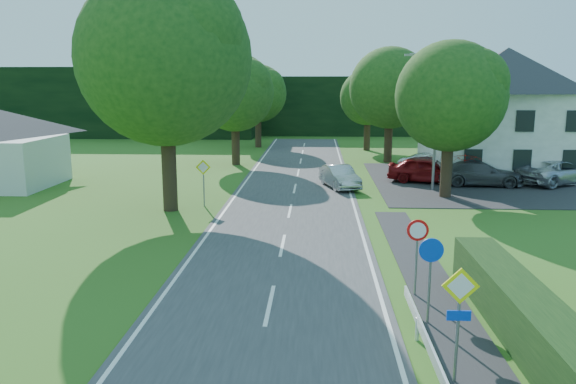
# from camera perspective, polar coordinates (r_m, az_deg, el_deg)

# --- Properties ---
(road) EXTENTS (7.00, 80.00, 0.04)m
(road) POSITION_cam_1_polar(r_m,az_deg,el_deg) (24.03, -0.27, -4.11)
(road) COLOR #3B3C3E
(road) RESTS_ON ground
(parking_pad) EXTENTS (14.00, 16.00, 0.04)m
(parking_pad) POSITION_cam_1_polar(r_m,az_deg,el_deg) (38.22, 19.17, 0.98)
(parking_pad) COLOR #272629
(parking_pad) RESTS_ON ground
(line_edge_left) EXTENTS (0.12, 80.00, 0.01)m
(line_edge_left) POSITION_cam_1_polar(r_m,az_deg,el_deg) (24.42, -7.92, -3.91)
(line_edge_left) COLOR white
(line_edge_left) RESTS_ON road
(line_edge_right) EXTENTS (0.12, 80.00, 0.01)m
(line_edge_right) POSITION_cam_1_polar(r_m,az_deg,el_deg) (24.06, 7.50, -4.12)
(line_edge_right) COLOR white
(line_edge_right) RESTS_ON road
(line_centre) EXTENTS (0.12, 80.00, 0.01)m
(line_centre) POSITION_cam_1_polar(r_m,az_deg,el_deg) (24.02, -0.27, -4.05)
(line_centre) COLOR white
(line_centre) RESTS_ON road
(tree_main) EXTENTS (9.40, 9.40, 11.64)m
(tree_main) POSITION_cam_1_polar(r_m,az_deg,el_deg) (28.13, -12.28, 9.82)
(tree_main) COLOR #184314
(tree_main) RESTS_ON ground
(tree_left_far) EXTENTS (7.00, 7.00, 8.58)m
(tree_left_far) POSITION_cam_1_polar(r_m,az_deg,el_deg) (43.66, -5.40, 8.37)
(tree_left_far) COLOR #184314
(tree_left_far) RESTS_ON ground
(tree_right_far) EXTENTS (7.40, 7.40, 9.09)m
(tree_right_far) POSITION_cam_1_polar(r_m,az_deg,el_deg) (45.54, 10.27, 8.68)
(tree_right_far) COLOR #184314
(tree_right_far) RESTS_ON ground
(tree_left_back) EXTENTS (6.60, 6.60, 8.07)m
(tree_left_back) POSITION_cam_1_polar(r_m,az_deg,el_deg) (55.51, -3.07, 8.71)
(tree_left_back) COLOR #184314
(tree_left_back) RESTS_ON ground
(tree_right_back) EXTENTS (6.20, 6.20, 7.56)m
(tree_right_back) POSITION_cam_1_polar(r_m,az_deg,el_deg) (53.42, 8.09, 8.25)
(tree_right_back) COLOR #184314
(tree_right_back) RESTS_ON ground
(tree_right_mid) EXTENTS (7.00, 7.00, 8.58)m
(tree_right_mid) POSITION_cam_1_polar(r_m,az_deg,el_deg) (32.03, 16.06, 7.03)
(tree_right_mid) COLOR #184314
(tree_right_mid) RESTS_ON ground
(treeline_left) EXTENTS (44.00, 6.00, 8.00)m
(treeline_left) POSITION_cam_1_polar(r_m,az_deg,el_deg) (71.48, -21.48, 8.47)
(treeline_left) COLOR black
(treeline_left) RESTS_ON ground
(treeline_right) EXTENTS (30.00, 5.00, 7.00)m
(treeline_right) POSITION_cam_1_polar(r_m,az_deg,el_deg) (69.53, 8.59, 8.64)
(treeline_right) COLOR black
(treeline_right) RESTS_ON ground
(house_white) EXTENTS (10.60, 8.40, 8.60)m
(house_white) POSITION_cam_1_polar(r_m,az_deg,el_deg) (41.20, 21.11, 7.69)
(house_white) COLOR silver
(house_white) RESTS_ON ground
(streetlight) EXTENTS (2.03, 0.18, 8.00)m
(streetlight) POSITION_cam_1_polar(r_m,az_deg,el_deg) (33.88, 14.59, 7.59)
(streetlight) COLOR gray
(streetlight) RESTS_ON ground
(sign_priority_right) EXTENTS (0.78, 0.09, 2.59)m
(sign_priority_right) POSITION_cam_1_polar(r_m,az_deg,el_deg) (12.38, 17.01, -10.85)
(sign_priority_right) COLOR gray
(sign_priority_right) RESTS_ON ground
(sign_roundabout) EXTENTS (0.64, 0.08, 2.37)m
(sign_roundabout) POSITION_cam_1_polar(r_m,az_deg,el_deg) (15.17, 14.28, -7.10)
(sign_roundabout) COLOR gray
(sign_roundabout) RESTS_ON ground
(sign_speed_limit) EXTENTS (0.64, 0.11, 2.37)m
(sign_speed_limit) POSITION_cam_1_polar(r_m,az_deg,el_deg) (17.02, 13.00, -4.71)
(sign_speed_limit) COLOR gray
(sign_speed_limit) RESTS_ON ground
(sign_priority_left) EXTENTS (0.78, 0.09, 2.44)m
(sign_priority_left) POSITION_cam_1_polar(r_m,az_deg,el_deg) (29.09, -8.60, 1.86)
(sign_priority_left) COLOR gray
(sign_priority_left) RESTS_ON ground
(moving_car) EXTENTS (2.57, 4.35, 1.35)m
(moving_car) POSITION_cam_1_polar(r_m,az_deg,el_deg) (34.03, 5.27, 1.56)
(moving_car) COLOR #AFAEB3
(moving_car) RESTS_ON road
(motorcycle) EXTENTS (1.00, 1.84, 0.92)m
(motorcycle) POSITION_cam_1_polar(r_m,az_deg,el_deg) (35.49, 3.72, 1.62)
(motorcycle) COLOR black
(motorcycle) RESTS_ON road
(parked_car_red) EXTENTS (5.03, 3.07, 1.60)m
(parked_car_red) POSITION_cam_1_polar(r_m,az_deg,el_deg) (36.77, 13.79, 2.20)
(parked_car_red) COLOR maroon
(parked_car_red) RESTS_ON parking_pad
(parked_car_silver_a) EXTENTS (5.01, 2.88, 1.56)m
(parked_car_silver_a) POSITION_cam_1_polar(r_m,az_deg,el_deg) (38.91, 14.65, 2.60)
(parked_car_silver_a) COLOR #B2B2B7
(parked_car_silver_a) RESTS_ON parking_pad
(parked_car_grey) EXTENTS (5.24, 2.41, 1.48)m
(parked_car_grey) POSITION_cam_1_polar(r_m,az_deg,el_deg) (36.65, 18.89, 1.79)
(parked_car_grey) COLOR #494A4E
(parked_car_grey) RESTS_ON parking_pad
(parked_car_silver_b) EXTENTS (6.05, 5.01, 1.53)m
(parked_car_silver_b) POSITION_cam_1_polar(r_m,az_deg,el_deg) (39.02, 25.67, 1.87)
(parked_car_silver_b) COLOR silver
(parked_car_silver_b) RESTS_ON parking_pad
(parasol) EXTENTS (2.52, 2.55, 1.97)m
(parasol) POSITION_cam_1_polar(r_m,az_deg,el_deg) (36.36, 17.50, 2.20)
(parasol) COLOR red
(parasol) RESTS_ON parking_pad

